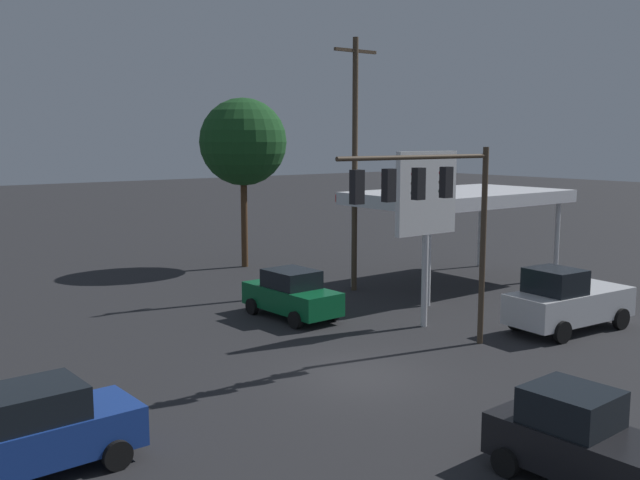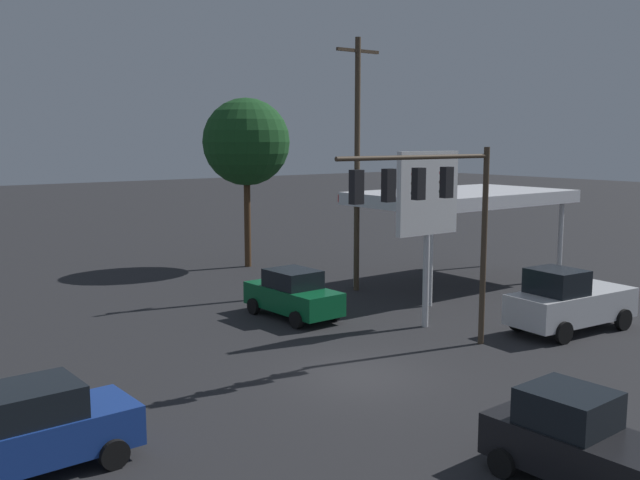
# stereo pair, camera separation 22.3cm
# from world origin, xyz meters

# --- Properties ---
(ground_plane) EXTENTS (200.00, 200.00, 0.00)m
(ground_plane) POSITION_xyz_m (0.00, 0.00, 0.00)
(ground_plane) COLOR #262628
(traffic_signal_assembly) EXTENTS (6.54, 0.43, 6.80)m
(traffic_signal_assembly) POSITION_xyz_m (-2.93, -0.07, 5.12)
(traffic_signal_assembly) COLOR #473828
(traffic_signal_assembly) RESTS_ON ground
(utility_pole) EXTENTS (2.40, 0.26, 11.60)m
(utility_pole) POSITION_xyz_m (-7.76, -9.48, 6.09)
(utility_pole) COLOR #473828
(utility_pole) RESTS_ON ground
(gas_station_canopy) EXTENTS (10.41, 6.16, 4.57)m
(gas_station_canopy) POSITION_xyz_m (-12.81, -7.62, 4.21)
(gas_station_canopy) COLOR silver
(gas_station_canopy) RESTS_ON ground
(price_sign) EXTENTS (2.94, 0.27, 6.62)m
(price_sign) POSITION_xyz_m (-5.62, -2.84, 4.82)
(price_sign) COLOR silver
(price_sign) RESTS_ON ground
(hatchback_crossing) EXTENTS (2.10, 3.87, 1.97)m
(hatchback_crossing) POSITION_xyz_m (0.89, 7.92, 0.95)
(hatchback_crossing) COLOR black
(hatchback_crossing) RESTS_ON ground
(sedan_far) EXTENTS (4.45, 2.17, 1.93)m
(sedan_far) POSITION_xyz_m (9.66, 0.65, 0.95)
(sedan_far) COLOR navy
(sedan_far) RESTS_ON ground
(sedan_waiting) EXTENTS (2.20, 4.47, 1.93)m
(sedan_waiting) POSITION_xyz_m (-2.40, -7.00, 0.95)
(sedan_waiting) COLOR #0C592D
(sedan_waiting) RESTS_ON ground
(pickup_parked) EXTENTS (5.33, 2.56, 2.40)m
(pickup_parked) POSITION_xyz_m (-9.38, 0.81, 1.11)
(pickup_parked) COLOR silver
(pickup_parked) RESTS_ON ground
(street_tree) EXTENTS (4.76, 4.76, 9.29)m
(street_tree) POSITION_xyz_m (-6.94, -17.95, 6.88)
(street_tree) COLOR #4C331E
(street_tree) RESTS_ON ground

